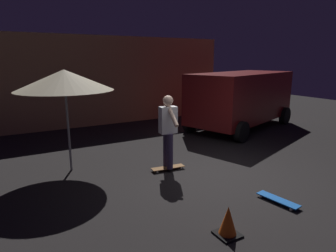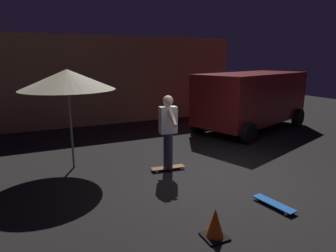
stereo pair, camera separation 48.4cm
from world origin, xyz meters
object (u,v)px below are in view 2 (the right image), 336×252
(skater, at_px, (168,127))
(traffic_cone, at_px, (215,224))
(skateboard_spare, at_px, (274,204))
(parked_van, at_px, (252,97))
(skateboard_ridden, at_px, (168,168))
(patio_umbrella, at_px, (67,80))

(skater, distance_m, traffic_cone, 2.84)
(skateboard_spare, bearing_deg, parked_van, 53.44)
(skateboard_ridden, relative_size, skater, 0.48)
(skateboard_spare, xyz_separation_m, traffic_cone, (-1.45, -0.32, 0.16))
(skateboard_ridden, bearing_deg, skater, -90.00)
(parked_van, distance_m, skateboard_spare, 6.01)
(parked_van, height_order, skateboard_spare, parked_van)
(parked_van, bearing_deg, patio_umbrella, -168.61)
(traffic_cone, bearing_deg, skateboard_ridden, 79.23)
(parked_van, relative_size, skater, 2.97)
(parked_van, bearing_deg, skateboard_ridden, -151.75)
(patio_umbrella, relative_size, skater, 1.38)
(skateboard_spare, bearing_deg, skateboard_ridden, 111.80)
(parked_van, relative_size, skateboard_ridden, 6.23)
(skateboard_ridden, distance_m, traffic_cone, 2.72)
(patio_umbrella, distance_m, skater, 2.47)
(patio_umbrella, relative_size, skateboard_spare, 2.87)
(skateboard_spare, height_order, traffic_cone, traffic_cone)
(skateboard_spare, relative_size, traffic_cone, 1.74)
(patio_umbrella, distance_m, skateboard_spare, 4.94)
(traffic_cone, bearing_deg, skater, 79.23)
(patio_umbrella, distance_m, skateboard_ridden, 3.02)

